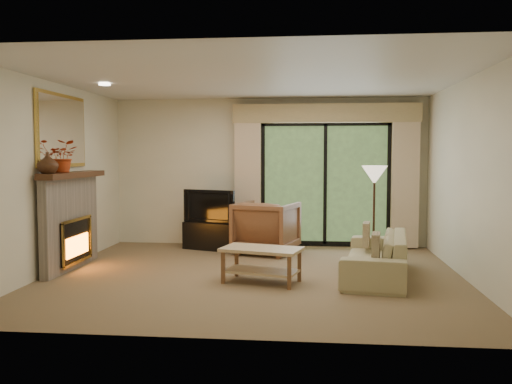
# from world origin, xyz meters

# --- Properties ---
(floor) EXTENTS (5.50, 5.50, 0.00)m
(floor) POSITION_xyz_m (0.00, 0.00, 0.00)
(floor) COLOR brown
(floor) RESTS_ON ground
(ceiling) EXTENTS (5.50, 5.50, 0.00)m
(ceiling) POSITION_xyz_m (0.00, 0.00, 2.60)
(ceiling) COLOR silver
(ceiling) RESTS_ON ground
(wall_back) EXTENTS (5.00, 0.00, 5.00)m
(wall_back) POSITION_xyz_m (0.00, 2.50, 1.30)
(wall_back) COLOR beige
(wall_back) RESTS_ON ground
(wall_front) EXTENTS (5.00, 0.00, 5.00)m
(wall_front) POSITION_xyz_m (0.00, -2.50, 1.30)
(wall_front) COLOR beige
(wall_front) RESTS_ON ground
(wall_left) EXTENTS (0.00, 5.00, 5.00)m
(wall_left) POSITION_xyz_m (-2.75, 0.00, 1.30)
(wall_left) COLOR beige
(wall_left) RESTS_ON ground
(wall_right) EXTENTS (0.00, 5.00, 5.00)m
(wall_right) POSITION_xyz_m (2.75, 0.00, 1.30)
(wall_right) COLOR beige
(wall_right) RESTS_ON ground
(fireplace) EXTENTS (0.24, 1.70, 1.37)m
(fireplace) POSITION_xyz_m (-2.63, 0.20, 0.69)
(fireplace) COLOR slate
(fireplace) RESTS_ON floor
(mirror) EXTENTS (0.07, 1.45, 1.02)m
(mirror) POSITION_xyz_m (-2.71, 0.20, 1.95)
(mirror) COLOR gold
(mirror) RESTS_ON wall_left
(sliding_door) EXTENTS (2.26, 0.10, 2.16)m
(sliding_door) POSITION_xyz_m (1.00, 2.45, 1.10)
(sliding_door) COLOR black
(sliding_door) RESTS_ON floor
(curtain_left) EXTENTS (0.45, 0.18, 2.35)m
(curtain_left) POSITION_xyz_m (-0.35, 2.34, 1.20)
(curtain_left) COLOR #CFB28E
(curtain_left) RESTS_ON floor
(curtain_right) EXTENTS (0.45, 0.18, 2.35)m
(curtain_right) POSITION_xyz_m (2.35, 2.34, 1.20)
(curtain_right) COLOR #CFB28E
(curtain_right) RESTS_ON floor
(cornice) EXTENTS (3.20, 0.24, 0.32)m
(cornice) POSITION_xyz_m (1.00, 2.36, 2.32)
(cornice) COLOR tan
(cornice) RESTS_ON wall_back
(media_console) EXTENTS (1.01, 0.70, 0.46)m
(media_console) POSITION_xyz_m (-0.93, 1.95, 0.23)
(media_console) COLOR black
(media_console) RESTS_ON floor
(tv) EXTENTS (0.95, 0.44, 0.56)m
(tv) POSITION_xyz_m (-0.93, 1.95, 0.74)
(tv) COLOR black
(tv) RESTS_ON media_console
(armchair) EXTENTS (1.14, 1.16, 0.86)m
(armchair) POSITION_xyz_m (0.03, 1.66, 0.43)
(armchair) COLOR brown
(armchair) RESTS_ON floor
(sofa) EXTENTS (1.07, 2.07, 0.58)m
(sofa) POSITION_xyz_m (1.61, 0.08, 0.29)
(sofa) COLOR tan
(sofa) RESTS_ON floor
(pillow_near) EXTENTS (0.15, 0.36, 0.35)m
(pillow_near) POSITION_xyz_m (1.54, -0.49, 0.49)
(pillow_near) COLOR brown
(pillow_near) RESTS_ON sofa
(pillow_far) EXTENTS (0.14, 0.35, 0.34)m
(pillow_far) POSITION_xyz_m (1.54, 0.65, 0.49)
(pillow_far) COLOR brown
(pillow_far) RESTS_ON sofa
(coffee_table) EXTENTS (1.09, 0.77, 0.44)m
(coffee_table) POSITION_xyz_m (0.14, -0.37, 0.22)
(coffee_table) COLOR tan
(coffee_table) RESTS_ON floor
(floor_lamp) EXTENTS (0.40, 0.40, 1.45)m
(floor_lamp) POSITION_xyz_m (1.71, 1.22, 0.72)
(floor_lamp) COLOR beige
(floor_lamp) RESTS_ON floor
(vase) EXTENTS (0.28, 0.28, 0.28)m
(vase) POSITION_xyz_m (-2.61, -0.46, 1.51)
(vase) COLOR #3B2112
(vase) RESTS_ON fireplace
(branches) EXTENTS (0.46, 0.43, 0.44)m
(branches) POSITION_xyz_m (-2.61, -0.01, 1.59)
(branches) COLOR #A63413
(branches) RESTS_ON fireplace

